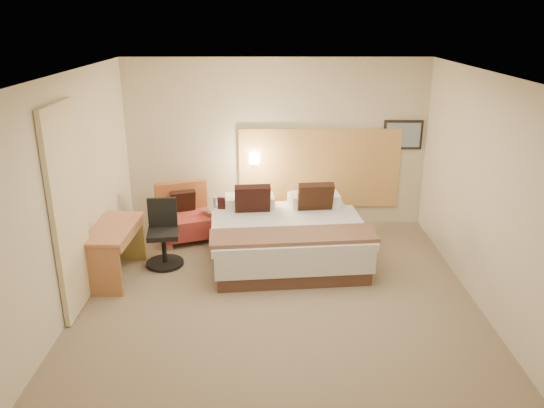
{
  "coord_description": "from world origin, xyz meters",
  "views": [
    {
      "loc": [
        -0.1,
        -5.82,
        3.29
      ],
      "look_at": [
        -0.07,
        0.43,
        1.06
      ],
      "focal_mm": 35.0,
      "sensor_mm": 36.0,
      "label": 1
    }
  ],
  "objects_px": {
    "bed": "(286,235)",
    "lounge_chair": "(185,218)",
    "side_table": "(218,222)",
    "desk_chair": "(164,239)",
    "desk": "(116,237)"
  },
  "relations": [
    {
      "from": "bed",
      "to": "lounge_chair",
      "type": "xyz_separation_m",
      "value": [
        -1.55,
        0.69,
        0.0
      ]
    },
    {
      "from": "bed",
      "to": "lounge_chair",
      "type": "bearing_deg",
      "value": 156.09
    },
    {
      "from": "bed",
      "to": "lounge_chair",
      "type": "height_order",
      "value": "bed"
    },
    {
      "from": "bed",
      "to": "side_table",
      "type": "xyz_separation_m",
      "value": [
        -1.05,
        0.68,
        -0.06
      ]
    },
    {
      "from": "side_table",
      "to": "desk_chair",
      "type": "bearing_deg",
      "value": -126.07
    },
    {
      "from": "side_table",
      "to": "desk",
      "type": "bearing_deg",
      "value": -132.92
    },
    {
      "from": "side_table",
      "to": "desk_chair",
      "type": "height_order",
      "value": "desk_chair"
    },
    {
      "from": "lounge_chair",
      "to": "desk_chair",
      "type": "distance_m",
      "value": 0.93
    },
    {
      "from": "bed",
      "to": "lounge_chair",
      "type": "relative_size",
      "value": 2.27
    },
    {
      "from": "lounge_chair",
      "to": "side_table",
      "type": "height_order",
      "value": "lounge_chair"
    },
    {
      "from": "lounge_chair",
      "to": "desk_chair",
      "type": "bearing_deg",
      "value": -99.75
    },
    {
      "from": "lounge_chair",
      "to": "bed",
      "type": "bearing_deg",
      "value": -23.91
    },
    {
      "from": "lounge_chair",
      "to": "side_table",
      "type": "relative_size",
      "value": 1.94
    },
    {
      "from": "side_table",
      "to": "desk_chair",
      "type": "xyz_separation_m",
      "value": [
        -0.66,
        -0.91,
        0.11
      ]
    },
    {
      "from": "lounge_chair",
      "to": "desk_chair",
      "type": "relative_size",
      "value": 1.09
    }
  ]
}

